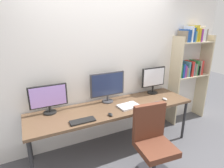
% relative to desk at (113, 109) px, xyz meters
% --- Properties ---
extents(wall_back, '(4.95, 0.10, 2.60)m').
position_rel_desk_xyz_m(wall_back, '(0.00, 0.42, 0.61)').
color(wall_back, silver).
rests_on(wall_back, ground_plane).
extents(desk, '(2.55, 0.68, 0.74)m').
position_rel_desk_xyz_m(desk, '(0.00, 0.00, 0.00)').
color(desk, brown).
rests_on(desk, ground_plane).
extents(bookshelf, '(0.83, 0.28, 1.92)m').
position_rel_desk_xyz_m(bookshelf, '(1.79, 0.23, 0.53)').
color(bookshelf, beige).
rests_on(bookshelf, ground_plane).
extents(office_chair, '(0.52, 0.52, 0.99)m').
position_rel_desk_xyz_m(office_chair, '(0.20, -0.74, -0.29)').
color(office_chair, '#2D2D33').
rests_on(office_chair, ground_plane).
extents(monitor_left, '(0.52, 0.18, 0.41)m').
position_rel_desk_xyz_m(monitor_left, '(-0.90, 0.21, 0.28)').
color(monitor_left, black).
rests_on(monitor_left, desk).
extents(monitor_center, '(0.57, 0.18, 0.49)m').
position_rel_desk_xyz_m(monitor_center, '(0.00, 0.21, 0.32)').
color(monitor_center, '#38383D').
rests_on(monitor_center, desk).
extents(monitor_right, '(0.47, 0.18, 0.47)m').
position_rel_desk_xyz_m(monitor_right, '(0.90, 0.21, 0.32)').
color(monitor_right, black).
rests_on(monitor_right, desk).
extents(keyboard_left, '(0.33, 0.13, 0.02)m').
position_rel_desk_xyz_m(keyboard_left, '(-0.56, -0.23, 0.06)').
color(keyboard_left, black).
rests_on(keyboard_left, desk).
extents(keyboard_right, '(0.37, 0.13, 0.02)m').
position_rel_desk_xyz_m(keyboard_right, '(0.56, -0.23, 0.06)').
color(keyboard_right, '#38383D').
rests_on(keyboard_right, desk).
extents(mouse_left_side, '(0.06, 0.10, 0.03)m').
position_rel_desk_xyz_m(mouse_left_side, '(-0.17, -0.24, 0.06)').
color(mouse_left_side, black).
rests_on(mouse_left_side, desk).
extents(mouse_right_side, '(0.06, 0.10, 0.03)m').
position_rel_desk_xyz_m(mouse_right_side, '(0.88, -0.14, 0.06)').
color(mouse_right_side, silver).
rests_on(mouse_right_side, desk).
extents(laptop_closed, '(0.34, 0.24, 0.02)m').
position_rel_desk_xyz_m(laptop_closed, '(0.21, -0.10, 0.06)').
color(laptop_closed, silver).
rests_on(laptop_closed, desk).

